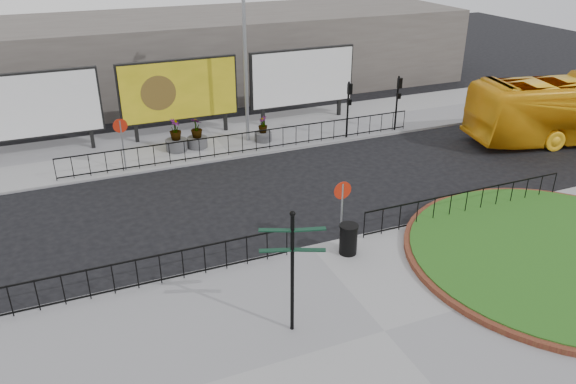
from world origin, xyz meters
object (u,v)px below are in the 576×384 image
billboard_mid (179,91)px  fingerpost_sign (292,261)px  lamp_post (245,50)px  planter_c (263,132)px  planter_b (197,137)px  litter_bin (348,239)px  planter_a (176,139)px

billboard_mid → fingerpost_sign: billboard_mid is taller
lamp_post → planter_c: size_ratio=6.91×
fingerpost_sign → planter_c: size_ratio=2.80×
planter_b → litter_bin: bearing=-79.5°
litter_bin → planter_b: bearing=100.5°
litter_bin → planter_a: planter_a is taller
fingerpost_sign → planter_c: bearing=96.8°
lamp_post → fingerpost_sign: lamp_post is taller
fingerpost_sign → planter_a: size_ratio=2.29×
planter_c → lamp_post: bearing=149.0°
planter_a → fingerpost_sign: bearing=-90.3°
billboard_mid → litter_bin: bearing=-79.8°
planter_a → planter_c: bearing=-5.3°
lamp_post → litter_bin: lamp_post is taller
fingerpost_sign → litter_bin: size_ratio=3.43×
planter_a → planter_b: 1.07m
planter_a → planter_c: planter_a is taller
billboard_mid → planter_b: bearing=-81.3°
fingerpost_sign → planter_c: (4.55, 14.49, -1.78)m
fingerpost_sign → planter_a: fingerpost_sign is taller
lamp_post → fingerpost_sign: bearing=-104.5°
litter_bin → fingerpost_sign: bearing=-138.6°
billboard_mid → fingerpost_sign: (-0.85, -16.88, -0.22)m
billboard_mid → planter_b: billboard_mid is taller
billboard_mid → litter_bin: (2.51, -13.93, -1.93)m
fingerpost_sign → planter_c: 15.30m
planter_c → fingerpost_sign: bearing=-107.4°
fingerpost_sign → planter_b: 15.05m
fingerpost_sign → lamp_post: bearing=99.7°
planter_a → lamp_post: bearing=0.0°
fingerpost_sign → planter_b: fingerpost_sign is taller
fingerpost_sign → planter_c: fingerpost_sign is taller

